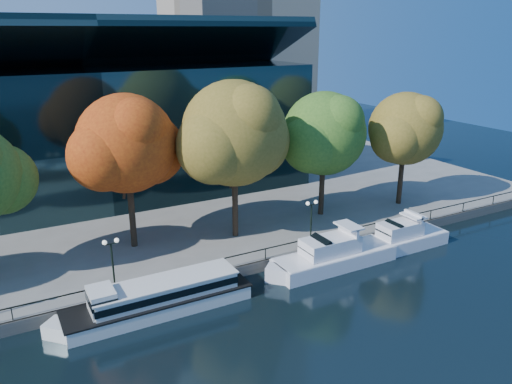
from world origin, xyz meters
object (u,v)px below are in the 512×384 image
cruiser_far (399,238)px  tree_4 (326,135)px  tree_3 (236,136)px  lamp_2 (311,212)px  tree_2 (129,146)px  tree_5 (407,130)px  cruiser_near (330,256)px  lamp_1 (112,252)px  tour_boat (155,297)px

cruiser_far → tree_4: (-2.37, 9.14, 8.55)m
tree_3 → lamp_2: size_ratio=3.69×
tree_2 → tree_5: bearing=-5.4°
cruiser_near → tree_5: size_ratio=1.00×
tree_5 → lamp_2: 16.71m
cruiser_near → tree_4: bearing=57.7°
cruiser_near → tree_3: bearing=120.8°
tree_4 → lamp_2: (-5.36, -5.50, -5.65)m
tree_3 → lamp_1: tree_3 is taller
cruiser_near → tree_2: size_ratio=0.91×
tour_boat → cruiser_far: bearing=-0.6°
cruiser_far → tree_2: tree_2 is taller
tree_2 → tree_4: bearing=-4.0°
tree_3 → tree_5: 20.66m
cruiser_near → lamp_1: 18.48m
tree_5 → lamp_1: size_ratio=3.14×
tree_5 → lamp_2: tree_5 is taller
tour_boat → cruiser_far: cruiser_far is taller
cruiser_far → lamp_1: lamp_1 is taller
tree_2 → tree_3: bearing=-13.9°
tree_5 → lamp_2: (-15.24, -4.08, -5.49)m
cruiser_near → cruiser_far: size_ratio=1.21×
tour_boat → tree_3: 16.54m
cruiser_far → tree_3: (-13.09, 8.25, 9.72)m
cruiser_far → tree_5: (7.51, 7.72, 8.39)m
tree_4 → lamp_2: 9.53m
tree_2 → tree_5: tree_2 is taller
cruiser_far → tree_2: bearing=154.8°
cruiser_near → cruiser_far: 8.16m
tour_boat → tree_5: 33.37m
cruiser_near → cruiser_far: cruiser_near is taller
tour_boat → tree_5: bearing=13.3°
tree_5 → tour_boat: bearing=-166.7°
cruiser_far → lamp_1: (-26.05, 3.64, 2.89)m
cruiser_near → tree_3: 13.65m
tree_5 → lamp_2: bearing=-165.0°
tree_4 → lamp_2: tree_4 is taller
tour_boat → tree_3: bearing=36.3°
cruiser_far → tree_4: bearing=104.5°
tour_boat → cruiser_near: (15.80, -0.30, -0.08)m
tree_3 → lamp_1: 15.35m
tour_boat → tree_5: size_ratio=1.20×
tour_boat → tree_4: size_ratio=1.15×
cruiser_near → lamp_1: lamp_1 is taller
tree_2 → tour_boat: bearing=-98.7°
tree_3 → tour_boat: bearing=-143.7°
tree_2 → tree_5: size_ratio=1.10×
cruiser_near → lamp_2: size_ratio=3.15×
tour_boat → tree_2: tree_2 is taller
tour_boat → cruiser_near: bearing=-1.1°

